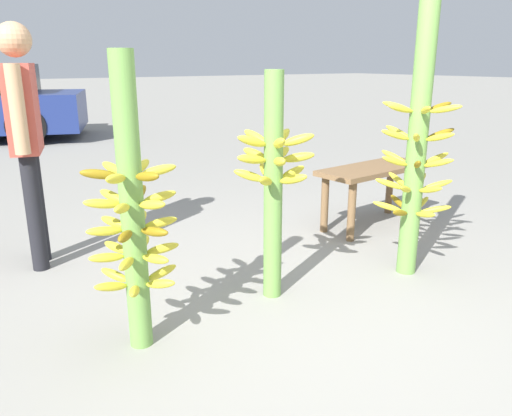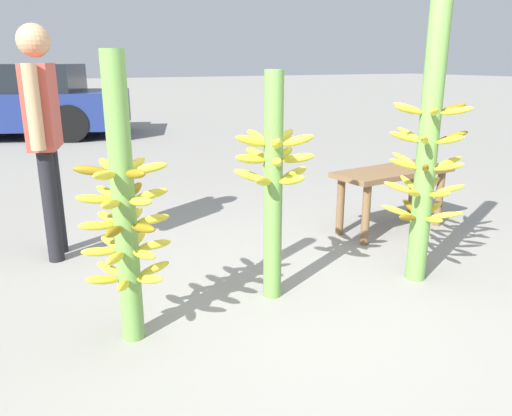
{
  "view_description": "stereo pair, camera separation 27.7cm",
  "coord_description": "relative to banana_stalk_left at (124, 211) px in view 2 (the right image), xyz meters",
  "views": [
    {
      "loc": [
        -1.6,
        -1.73,
        1.31
      ],
      "look_at": [
        -0.11,
        0.48,
        0.53
      ],
      "focal_mm": 35.0,
      "sensor_mm": 36.0,
      "label": 1
    },
    {
      "loc": [
        -1.36,
        -1.87,
        1.31
      ],
      "look_at": [
        -0.11,
        0.48,
        0.53
      ],
      "focal_mm": 35.0,
      "sensor_mm": 36.0,
      "label": 2
    }
  ],
  "objects": [
    {
      "name": "banana_stalk_right",
      "position": [
        1.75,
        -0.14,
        0.18
      ],
      "size": [
        0.48,
        0.48,
        1.71
      ],
      "color": "#6B9E47",
      "rests_on": "ground_plane"
    },
    {
      "name": "parked_car",
      "position": [
        -0.21,
        7.85,
        -0.03
      ],
      "size": [
        4.6,
        3.15,
        1.26
      ],
      "rotation": [
        0.0,
        0.0,
        1.22
      ],
      "color": "navy",
      "rests_on": "ground_plane"
    },
    {
      "name": "vendor_person",
      "position": [
        -0.19,
        1.31,
        0.28
      ],
      "size": [
        0.26,
        0.55,
        1.54
      ],
      "rotation": [
        0.0,
        0.0,
        -1.85
      ],
      "color": "black",
      "rests_on": "ground_plane"
    },
    {
      "name": "market_bench",
      "position": [
        2.26,
        0.66,
        -0.25
      ],
      "size": [
        1.04,
        0.47,
        0.5
      ],
      "rotation": [
        0.0,
        0.0,
        0.08
      ],
      "color": "brown",
      "rests_on": "ground_plane"
    },
    {
      "name": "banana_stalk_center",
      "position": [
        0.83,
        0.08,
        0.04
      ],
      "size": [
        0.45,
        0.44,
        1.27
      ],
      "color": "#6B9E47",
      "rests_on": "ground_plane"
    },
    {
      "name": "ground_plane",
      "position": [
        0.87,
        -0.35,
        -0.65
      ],
      "size": [
        80.0,
        80.0,
        0.0
      ],
      "primitive_type": "plane",
      "color": "gray"
    },
    {
      "name": "banana_stalk_left",
      "position": [
        0.0,
        0.0,
        0.0
      ],
      "size": [
        0.42,
        0.42,
        1.36
      ],
      "color": "#6B9E47",
      "rests_on": "ground_plane"
    }
  ]
}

